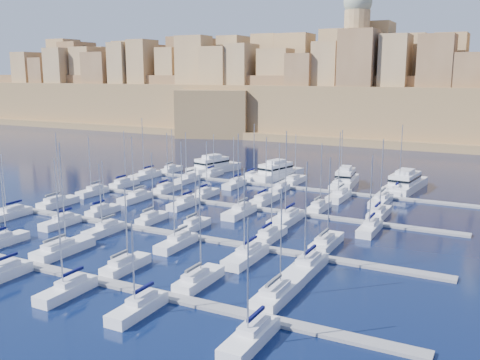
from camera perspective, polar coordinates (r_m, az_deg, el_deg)
The scene contains 54 objects.
ground at distance 100.12m, azimuth -1.74°, elevation -4.29°, with size 600.00×600.00×0.00m, color black.
pontoon_near at distance 73.81m, azimuth -14.93°, elevation -10.32°, with size 84.00×2.00×0.40m, color slate.
pontoon_mid_near at distance 90.21m, azimuth -5.48°, elevation -5.97°, with size 84.00×2.00×0.40m, color slate.
pontoon_mid_far at distance 108.61m, azimuth 0.83°, elevation -2.93°, with size 84.00×2.00×0.40m, color slate.
pontoon_far at distance 128.15m, azimuth 5.24°, elevation -0.77°, with size 84.00×2.00×0.40m, color slate.
sailboat_1 at distance 93.81m, azimuth -23.90°, elevation -5.91°, with size 2.46×8.20×12.06m.
sailboat_2 at distance 86.03m, azimuth -18.37°, elevation -6.98°, with size 3.17×10.57×17.18m.
sailboat_3 at distance 76.89m, azimuth -12.12°, elevation -8.88°, with size 2.51×8.38×12.06m.
sailboat_4 at distance 70.55m, azimuth -4.43°, elevation -10.51°, with size 2.67×8.89×14.77m.
sailboat_5 at distance 66.47m, azimuth 4.09°, elevation -11.91°, with size 3.12×10.39×13.91m.
sailboat_9 at distance 70.44m, azimuth -17.99°, elevation -11.10°, with size 2.54×8.48×13.46m.
sailboat_10 at distance 63.55m, azimuth -10.82°, elevation -13.26°, with size 2.56×8.54×11.41m.
sailboat_11 at distance 56.24m, azimuth 1.11°, elevation -16.45°, with size 2.77×9.24×13.69m.
sailboat_12 at distance 116.47m, azimuth -18.85°, elevation -2.29°, with size 2.81×9.38×15.42m.
sailboat_13 at distance 107.25m, azimuth -14.44°, elevation -3.20°, with size 2.32×7.72×10.87m.
sailboat_14 at distance 99.84m, azimuth -9.37°, elevation -4.05°, with size 2.26×7.53×13.19m.
sailboat_15 at distance 94.68m, azimuth -4.85°, elevation -4.81°, with size 2.23×7.42×11.20m.
sailboat_16 at distance 88.70m, azimuth 3.22°, elevation -5.88°, with size 2.60×8.67×13.29m.
sailboat_17 at distance 85.78m, azimuth 9.20°, elevation -6.60°, with size 2.84×9.47×14.55m.
sailboat_18 at distance 110.39m, azimuth -23.42°, elevation -3.37°, with size 2.74×9.15×12.61m.
sailboat_19 at distance 101.28m, azimuth -18.59°, elevation -4.28°, with size 2.45×8.18×12.69m.
sailboat_20 at distance 94.32m, azimuth -14.28°, elevation -5.18°, with size 2.51×8.36×12.52m.
sailboat_21 at distance 85.24m, azimuth -6.76°, elevation -6.67°, with size 2.65×8.82×12.59m.
sailboat_22 at distance 78.69m, azimuth 0.65°, elevation -8.12°, with size 3.00×10.00×14.16m.
sailboat_23 at distance 75.00m, azimuth 7.07°, elevation -9.19°, with size 3.13×10.42×15.82m.
sailboat_24 at distance 132.08m, azimuth -12.23°, elevation -0.38°, with size 2.55×8.51×13.71m.
sailboat_25 at distance 124.62m, azimuth -7.82°, elevation -0.92°, with size 2.54×8.48×13.87m.
sailboat_26 at distance 118.69m, azimuth -3.66°, elevation -1.46°, with size 2.40×7.99×12.66m.
sailboat_27 at distance 112.95m, azimuth 2.64°, elevation -2.10°, with size 2.87×9.55×14.21m.
sailboat_28 at distance 107.96m, azimuth 8.45°, elevation -2.85°, with size 2.49×8.30×13.81m.
sailboat_29 at distance 105.38m, azimuth 14.61°, elevation -3.44°, with size 2.81×9.37×15.02m.
sailboat_30 at distance 124.96m, azimuth -15.41°, elevation -1.20°, with size 2.51×8.38×13.66m.
sailboat_31 at distance 116.83m, azimuth -11.08°, elevation -1.85°, with size 2.71×9.05×14.13m.
sailboat_32 at distance 109.95m, azimuth -6.03°, elevation -2.53°, with size 2.61×8.70×13.90m.
sailboat_33 at distance 103.05m, azimuth -0.03°, elevation -3.39°, with size 2.90×9.65×16.21m.
sailboat_34 at distance 98.46m, azimuth 4.98°, elevation -4.13°, with size 3.26×10.86×17.27m.
sailboat_35 at distance 94.96m, azimuth 13.68°, elevation -5.02°, with size 2.64×8.81×13.83m.
sailboat_36 at distance 149.54m, azimuth -7.30°, elevation 1.13°, with size 2.26×7.54×12.09m.
sailboat_37 at distance 142.47m, azimuth -2.90°, elevation 0.70°, with size 2.25×7.52×11.44m.
sailboat_38 at distance 137.86m, azimuth 1.39°, elevation 0.37°, with size 2.76×9.21×14.60m.
sailboat_39 at distance 133.51m, azimuth 5.79°, elevation -0.05°, with size 2.86×9.52×12.58m.
sailboat_40 at distance 129.68m, azimuth 10.60°, elevation -0.53°, with size 2.81×9.36×14.19m.
sailboat_41 at distance 126.50m, azimuth 16.53°, elevation -1.10°, with size 2.79×9.30×15.93m.
sailboat_42 at distance 141.52m, azimuth -10.06°, elevation 0.49°, with size 3.11×10.37×16.00m.
sailboat_43 at distance 135.13m, azimuth -5.61°, elevation 0.08°, with size 2.56×8.55×12.91m.
sailboat_44 at distance 128.53m, azimuth -0.57°, elevation -0.45°, with size 2.50×8.33×12.51m.
sailboat_45 at distance 124.01m, azimuth 4.27°, elevation -0.92°, with size 2.24×7.46×11.70m.
sailboat_46 at distance 118.04m, azimuth 10.51°, elevation -1.68°, with size 3.00×9.99×15.03m.
sailboat_47 at distance 115.72m, azimuth 14.80°, elevation -2.14°, with size 3.06×10.21×14.13m.
motor_yacht_a at distance 147.87m, azimuth -2.87°, elevation 1.49°, with size 9.14×17.55×5.25m.
motor_yacht_b at distance 139.28m, azimuth 3.96°, elevation 0.87°, with size 8.84×17.48×5.25m.
motor_yacht_c at distance 131.96m, azimuth 11.20°, elevation 0.09°, with size 5.90×14.68×5.25m.
motor_yacht_d at distance 130.95m, azimuth 17.22°, elevation -0.29°, with size 7.40×19.11×5.25m.
fortified_city at distance 244.33m, azimuth 16.41°, elevation 8.01°, with size 460.00×108.95×59.52m.
Camera 1 is at (47.11, -84.14, 26.95)m, focal length 40.00 mm.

